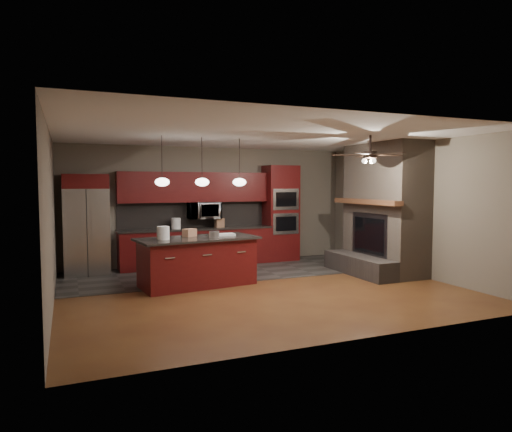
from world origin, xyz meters
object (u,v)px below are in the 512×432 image
refrigerator (86,225)px  counter_box (219,223)px  oven_tower (281,213)px  microwave (204,211)px  white_bucket (163,233)px  paint_tray (225,235)px  cardboard_box (190,233)px  counter_bucket (176,223)px  kitchen_island (198,261)px  paint_can (214,235)px

refrigerator → counter_box: (2.97, 0.03, -0.05)m
oven_tower → microwave: 1.98m
refrigerator → white_bucket: 2.37m
paint_tray → cardboard_box: (-0.68, 0.09, 0.05)m
counter_bucket → white_bucket: bearing=-108.5°
kitchen_island → white_bucket: white_bucket is taller
counter_box → paint_tray: bearing=-112.0°
oven_tower → cardboard_box: (-2.81, -1.81, -0.20)m
paint_tray → counter_bucket: size_ratio=1.54×
paint_tray → cardboard_box: size_ratio=1.64×
white_bucket → paint_can: size_ratio=1.29×
refrigerator → paint_tray: (2.47, -1.83, -0.12)m
counter_bucket → counter_box: size_ratio=1.13×
kitchen_island → paint_can: paint_can is taller
microwave → counter_box: 0.46m
oven_tower → microwave: bearing=178.3°
microwave → oven_tower: bearing=-1.7°
paint_can → paint_tray: paint_can is taller
microwave → cardboard_box: size_ratio=3.16×
microwave → paint_can: size_ratio=3.92×
refrigerator → counter_box: 2.97m
microwave → paint_can: bearing=-101.5°
oven_tower → counter_box: bearing=-178.5°
refrigerator → cardboard_box: refrigerator is taller
microwave → counter_bucket: bearing=-175.8°
refrigerator → paint_can: bearing=-44.6°
counter_bucket → paint_can: bearing=-84.2°
paint_tray → refrigerator: bearing=146.0°
paint_can → counter_bucket: (-0.23, 2.21, 0.04)m
kitchen_island → counter_bucket: bearing=81.0°
refrigerator → counter_bucket: size_ratio=8.64×
refrigerator → white_bucket: refrigerator is taller
counter_box → refrigerator: bearing=173.6°
paint_can → counter_box: size_ratio=0.86×
refrigerator → cardboard_box: size_ratio=9.20×
white_bucket → oven_tower: bearing=31.9°
oven_tower → kitchen_island: oven_tower is taller
kitchen_island → white_bucket: size_ratio=9.78×
paint_tray → counter_box: 1.93m
oven_tower → counter_bucket: bearing=179.8°
oven_tower → counter_box: size_ratio=10.91×
paint_can → counter_box: bearing=69.6°
oven_tower → counter_bucket: size_ratio=9.66×
microwave → counter_bucket: 0.74m
white_bucket → paint_tray: size_ratio=0.64×
paint_can → paint_tray: size_ratio=0.49×
refrigerator → cardboard_box: 2.50m
oven_tower → cardboard_box: oven_tower is taller
kitchen_island → counter_bucket: size_ratio=9.56×
kitchen_island → counter_box: counter_box is taller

